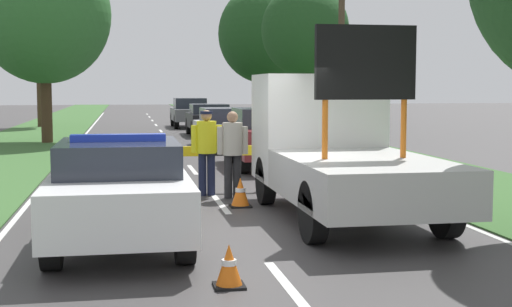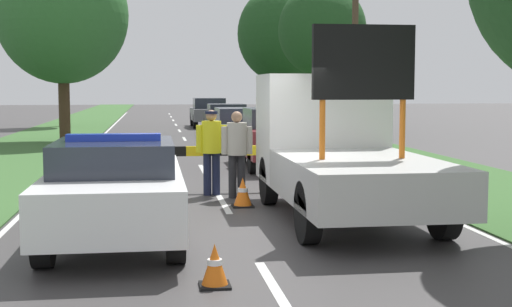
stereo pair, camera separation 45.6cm
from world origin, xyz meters
name	(u,v)px [view 2 (the right image)]	position (x,y,z in m)	size (l,w,h in m)	color
ground_plane	(238,227)	(0.00, 0.00, 0.00)	(160.00, 160.00, 0.00)	#3D3A3A
lane_markings	(186,142)	(0.00, 17.74, 0.00)	(7.29, 67.99, 0.01)	silver
grass_verge_left	(47,139)	(-5.77, 20.00, 0.01)	(4.15, 120.00, 0.03)	#38602D
grass_verge_right	(314,136)	(5.77, 20.00, 0.01)	(4.15, 120.00, 0.03)	#38602D
police_car	(115,188)	(-1.85, -0.82, 0.77)	(1.86, 4.50, 1.56)	white
work_truck	(337,148)	(1.85, 0.94, 1.15)	(2.25, 5.44, 3.14)	white
road_barrier	(211,154)	(-0.11, 3.97, 0.80)	(3.10, 0.08, 0.97)	black
police_officer	(212,145)	(-0.13, 3.42, 1.04)	(0.63, 0.40, 1.75)	#191E38
pedestrian_civilian	(237,147)	(0.34, 3.00, 1.02)	(0.62, 0.40, 1.73)	#232326
traffic_cone_near_police	(243,192)	(0.32, 1.92, 0.27)	(0.39, 0.39, 0.55)	black
traffic_cone_centre_front	(215,266)	(-0.65, -3.31, 0.24)	(0.35, 0.35, 0.48)	black
queued_car_wagon_maroon	(276,137)	(2.02, 8.18, 0.85)	(1.83, 4.15, 1.64)	maroon
queued_car_sedan_silver	(239,127)	(1.76, 14.52, 0.75)	(1.82, 4.66, 1.46)	#B2B2B7
queued_car_sedan_black	(226,118)	(2.00, 21.45, 0.77)	(1.84, 4.09, 1.44)	black
queued_car_suv_grey	(209,112)	(1.74, 28.28, 0.84)	(1.89, 4.54, 1.61)	slate
roadside_tree_near_left	(322,31)	(5.78, 18.55, 4.57)	(3.71, 3.71, 6.55)	#42301E
roadside_tree_near_right	(284,34)	(5.82, 27.52, 5.08)	(5.12, 5.12, 7.79)	#42301E
roadside_tree_mid_left	(60,30)	(-6.33, 29.84, 5.35)	(3.55, 3.55, 7.25)	#42301E
roadside_tree_mid_right	(62,15)	(-4.80, 18.16, 5.04)	(5.16, 5.16, 7.77)	#42301E
utility_pole	(355,35)	(5.05, 11.03, 3.86)	(1.20, 0.20, 7.49)	#473828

